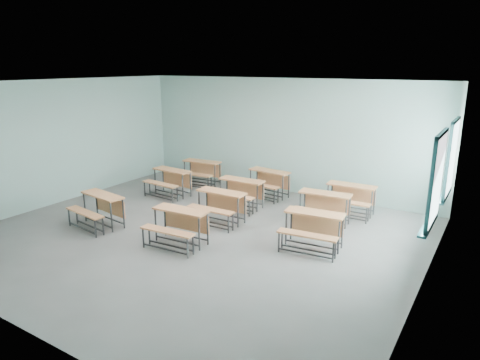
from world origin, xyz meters
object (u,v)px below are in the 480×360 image
object	(u,v)px
desk_unit_r2c1	(240,189)
desk_unit_r3c1	(267,179)
desk_unit_r0c0	(99,205)
desk_unit_r1c1	(219,202)
desk_unit_r3c2	(350,195)
desk_unit_r2c2	(323,204)
desk_unit_r2c0	(170,179)
desk_unit_r3c0	(200,169)
desk_unit_r1c2	(313,225)
desk_unit_r0c1	(178,222)

from	to	relation	value
desk_unit_r2c1	desk_unit_r3c1	xyz separation A→B (m)	(0.14, 1.22, 0.00)
desk_unit_r0c0	desk_unit_r1c1	bearing A→B (deg)	44.76
desk_unit_r1c1	desk_unit_r3c2	size ratio (longest dim) A/B	0.99
desk_unit_r0c0	desk_unit_r2c2	bearing A→B (deg)	41.17
desk_unit_r2c2	desk_unit_r1c1	bearing A→B (deg)	-155.65
desk_unit_r2c2	desk_unit_r2c0	bearing A→B (deg)	177.22
desk_unit_r1c1	desk_unit_r3c2	bearing A→B (deg)	40.76
desk_unit_r2c1	desk_unit_r3c0	xyz separation A→B (m)	(-2.14, 1.19, 0.00)
desk_unit_r2c1	desk_unit_r3c2	xyz separation A→B (m)	(2.54, 1.00, 0.00)
desk_unit_r2c2	desk_unit_r2c1	bearing A→B (deg)	175.80
desk_unit_r1c1	desk_unit_r2c1	size ratio (longest dim) A/B	0.99
desk_unit_r0c0	desk_unit_r1c2	world-z (taller)	same
desk_unit_r2c0	desk_unit_r2c1	xyz separation A→B (m)	(2.21, 0.13, 0.00)
desk_unit_r3c0	desk_unit_r1c1	bearing A→B (deg)	-50.50
desk_unit_r2c0	desk_unit_r3c0	xyz separation A→B (m)	(0.07, 1.32, 0.00)
desk_unit_r1c1	desk_unit_r2c2	bearing A→B (deg)	27.83
desk_unit_r2c1	desk_unit_r3c0	world-z (taller)	same
desk_unit_r0c0	desk_unit_r3c0	bearing A→B (deg)	99.95
desk_unit_r0c1	desk_unit_r2c0	xyz separation A→B (m)	(-2.38, 2.48, 0.00)
desk_unit_r1c2	desk_unit_r2c0	distance (m)	4.92
desk_unit_r0c1	desk_unit_r3c0	bearing A→B (deg)	117.18
desk_unit_r2c0	desk_unit_r2c2	xyz separation A→B (m)	(4.45, 0.15, 0.00)
desk_unit_r1c1	desk_unit_r1c2	bearing A→B (deg)	-6.41
desk_unit_r3c0	desk_unit_r2c0	bearing A→B (deg)	-98.07
desk_unit_r0c0	desk_unit_r3c2	distance (m)	5.90
desk_unit_r1c2	desk_unit_r2c0	size ratio (longest dim) A/B	1.02
desk_unit_r1c2	desk_unit_r3c1	distance (m)	3.53
desk_unit_r3c0	desk_unit_r0c0	bearing A→B (deg)	-93.26
desk_unit_r0c1	desk_unit_r3c0	size ratio (longest dim) A/B	0.99
desk_unit_r3c1	desk_unit_r2c0	bearing A→B (deg)	-144.21
desk_unit_r0c1	desk_unit_r2c2	bearing A→B (deg)	47.72
desk_unit_r2c1	desk_unit_r3c1	bearing A→B (deg)	81.37
desk_unit_r0c1	desk_unit_r3c1	distance (m)	3.83
desk_unit_r3c1	desk_unit_r1c1	bearing A→B (deg)	-83.66
desk_unit_r1c1	desk_unit_r3c0	distance (m)	3.27
desk_unit_r2c0	desk_unit_r3c0	bearing A→B (deg)	91.20
desk_unit_r2c1	desk_unit_r1c1	bearing A→B (deg)	-84.03
desk_unit_r2c1	desk_unit_r3c0	distance (m)	2.45
desk_unit_r2c0	desk_unit_r0c0	bearing A→B (deg)	-81.58
desk_unit_r0c1	desk_unit_r1c2	bearing A→B (deg)	23.75
desk_unit_r1c1	desk_unit_r2c1	world-z (taller)	same
desk_unit_r2c2	desk_unit_r3c1	bearing A→B (deg)	145.60
desk_unit_r0c1	desk_unit_r3c1	xyz separation A→B (m)	(-0.03, 3.83, 0.00)
desk_unit_r0c1	desk_unit_r1c2	world-z (taller)	same
desk_unit_r3c0	desk_unit_r3c2	size ratio (longest dim) A/B	1.03
desk_unit_r3c1	desk_unit_r3c2	xyz separation A→B (m)	(2.39, -0.21, 0.00)
desk_unit_r2c1	desk_unit_r3c1	size ratio (longest dim) A/B	0.96
desk_unit_r0c0	desk_unit_r2c0	world-z (taller)	same
desk_unit_r2c0	desk_unit_r3c1	xyz separation A→B (m)	(2.35, 1.35, 0.00)
desk_unit_r1c1	desk_unit_r3c2	distance (m)	3.20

